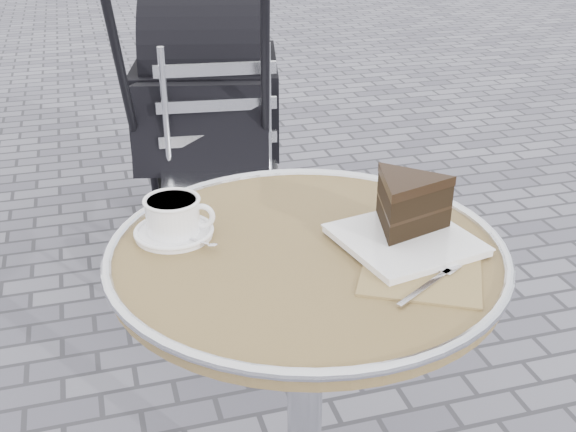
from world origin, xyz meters
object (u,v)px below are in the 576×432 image
object	(u,v)px
cafe_table	(306,325)
cake_plate_set	(407,212)
cappuccino_set	(174,219)
bistro_chair	(220,153)
baby_stroller	(207,118)

from	to	relation	value
cafe_table	cake_plate_set	size ratio (longest dim) A/B	2.04
cappuccino_set	bistro_chair	size ratio (longest dim) A/B	0.19
bistro_chair	cappuccino_set	bearing A→B (deg)	-98.77
cake_plate_set	bistro_chair	world-z (taller)	same
cafe_table	cake_plate_set	world-z (taller)	cake_plate_set
cappuccino_set	bistro_chair	world-z (taller)	bistro_chair
cappuccino_set	baby_stroller	world-z (taller)	baby_stroller
cafe_table	cappuccino_set	size ratio (longest dim) A/B	4.70
cake_plate_set	baby_stroller	world-z (taller)	baby_stroller
cappuccino_set	cake_plate_set	distance (m)	0.42
cafe_table	cake_plate_set	bearing A→B (deg)	-4.16
cappuccino_set	bistro_chair	distance (m)	0.98
bistro_chair	cake_plate_set	bearing A→B (deg)	-75.06
cafe_table	baby_stroller	distance (m)	1.48
cafe_table	baby_stroller	xyz separation A→B (m)	(0.08, 1.48, -0.08)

